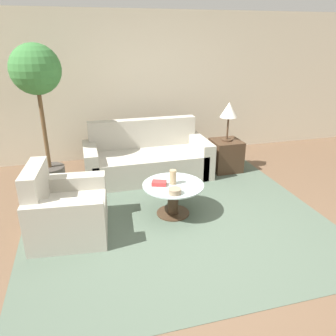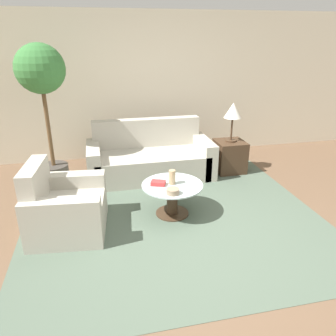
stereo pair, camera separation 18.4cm
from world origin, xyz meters
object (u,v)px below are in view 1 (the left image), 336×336
(book_stack, at_px, (159,183))
(table_lamp, at_px, (229,111))
(bowl, at_px, (175,191))
(armchair, at_px, (64,212))
(vase, at_px, (173,177))
(sofa_main, at_px, (147,159))
(potted_plant, at_px, (38,86))
(coffee_table, at_px, (173,195))

(book_stack, bearing_deg, table_lamp, 61.03)
(bowl, bearing_deg, table_lamp, 47.71)
(armchair, bearing_deg, bowl, -91.21)
(table_lamp, relative_size, bowl, 4.17)
(armchair, bearing_deg, vase, -79.25)
(sofa_main, relative_size, armchair, 2.03)
(bowl, bearing_deg, potted_plant, 132.63)
(sofa_main, relative_size, vase, 10.72)
(table_lamp, xyz_separation_m, potted_plant, (-2.88, 0.18, 0.49))
(table_lamp, height_order, potted_plant, potted_plant)
(vase, bearing_deg, bowl, -101.50)
(armchair, height_order, book_stack, armchair)
(armchair, xyz_separation_m, potted_plant, (-0.24, 1.50, 1.23))
(sofa_main, height_order, armchair, sofa_main)
(potted_plant, bearing_deg, book_stack, -44.45)
(coffee_table, distance_m, vase, 0.24)
(armchair, height_order, table_lamp, table_lamp)
(sofa_main, height_order, vase, sofa_main)
(table_lamp, bearing_deg, vase, -136.96)
(coffee_table, bearing_deg, table_lamp, 43.38)
(potted_plant, bearing_deg, armchair, -80.87)
(armchair, relative_size, table_lamp, 1.53)
(sofa_main, distance_m, potted_plant, 1.96)
(table_lamp, height_order, vase, table_lamp)
(potted_plant, xyz_separation_m, book_stack, (1.41, -1.38, -1.06))
(table_lamp, bearing_deg, armchair, -153.42)
(armchair, xyz_separation_m, vase, (1.35, 0.11, 0.24))
(table_lamp, bearing_deg, book_stack, -140.82)
(coffee_table, height_order, book_stack, book_stack)
(coffee_table, height_order, vase, vase)
(bowl, distance_m, book_stack, 0.31)
(armchair, bearing_deg, book_stack, -78.16)
(bowl, bearing_deg, armchair, 172.89)
(bowl, bearing_deg, book_stack, 113.56)
(vase, bearing_deg, armchair, -175.15)
(coffee_table, xyz_separation_m, book_stack, (-0.18, 0.02, 0.18))
(coffee_table, height_order, bowl, bowl)
(vase, bearing_deg, coffee_table, -94.37)
(coffee_table, height_order, table_lamp, table_lamp)
(vase, relative_size, bowl, 1.21)
(armchair, bearing_deg, sofa_main, -35.28)
(coffee_table, relative_size, vase, 4.18)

